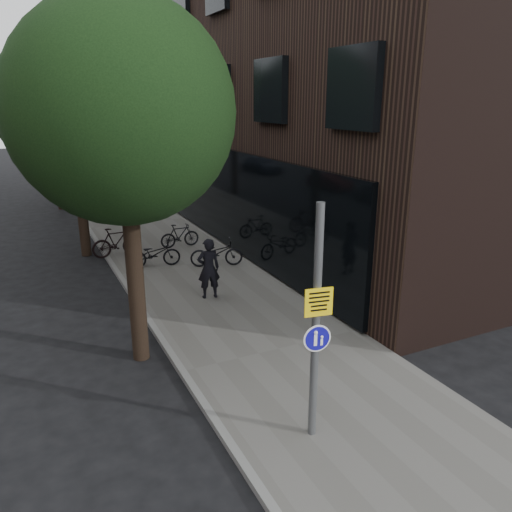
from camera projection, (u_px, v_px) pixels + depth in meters
ground at (359, 443)px, 8.38m from camera, size 120.00×120.00×0.00m
sidewalk at (186, 266)px, 17.05m from camera, size 4.50×60.00×0.12m
curb_edge at (119, 276)px, 16.11m from camera, size 0.15×60.00×0.13m
building_right_dark_brick at (252, 34)px, 28.07m from camera, size 12.00×40.00×18.00m
street_tree_near at (125, 121)px, 9.77m from camera, size 4.40×4.40×7.50m
street_tree_mid at (73, 111)px, 17.06m from camera, size 5.00×5.00×7.80m
street_tree_far at (51, 107)px, 24.78m from camera, size 5.00×5.00×7.80m
signpost at (316, 325)px, 7.86m from camera, size 0.46×0.13×3.98m
pedestrian at (209, 268)px, 13.97m from camera, size 0.69×0.50×1.73m
parked_bike_facade_near at (216, 253)px, 16.76m from camera, size 1.86×1.10×0.92m
parked_bike_facade_far at (180, 235)px, 18.92m from camera, size 1.50×0.43×0.90m
parked_bike_curb_near at (154, 254)px, 16.69m from camera, size 1.78×0.86×0.90m
parked_bike_curb_far at (117, 242)px, 17.78m from camera, size 1.79×0.60×1.06m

